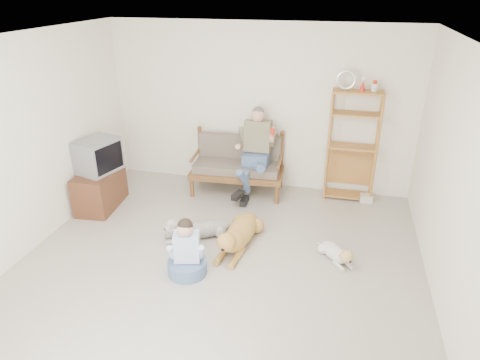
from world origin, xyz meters
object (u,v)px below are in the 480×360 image
(loveseat, at_px, (238,163))
(golden_retriever, at_px, (238,235))
(tv_stand, at_px, (100,189))
(etagere, at_px, (352,145))

(loveseat, relative_size, golden_retriever, 1.10)
(loveseat, relative_size, tv_stand, 1.64)
(loveseat, height_order, tv_stand, loveseat)
(etagere, bearing_deg, loveseat, -175.08)
(tv_stand, relative_size, golden_retriever, 0.67)
(etagere, xyz_separation_m, golden_retriever, (-1.39, -1.81, -0.73))
(tv_stand, bearing_deg, loveseat, 24.42)
(loveseat, relative_size, etagere, 0.75)
(loveseat, distance_m, tv_stand, 2.23)
(etagere, distance_m, tv_stand, 3.99)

